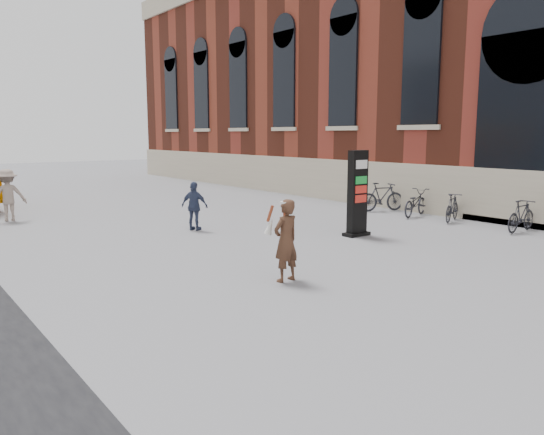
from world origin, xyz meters
TOP-DOWN VIEW (x-y plane):
  - ground at (0.00, 0.00)m, footprint 100.00×100.00m
  - station at (15.48, 6.00)m, footprint 12.15×44.50m
  - info_pylon at (4.23, 1.99)m, footprint 0.79×0.39m
  - woman at (-0.39, -0.52)m, footprint 0.66×0.62m
  - pedestrian_b at (-3.21, 10.89)m, footprint 1.20×0.78m
  - pedestrian_c at (0.94, 5.59)m, footprint 0.77×0.93m
  - bike_3 at (8.60, -0.55)m, footprint 1.64×0.54m
  - bike_5 at (8.60, 1.82)m, footprint 1.64×0.99m
  - bike_6 at (8.60, 3.34)m, footprint 1.94×1.13m
  - bike_7 at (8.60, 4.89)m, footprint 1.89×1.12m

SIDE VIEW (x-z plane):
  - ground at x=0.00m, z-range 0.00..0.00m
  - bike_5 at x=8.60m, z-range 0.00..0.95m
  - bike_6 at x=8.60m, z-range 0.00..0.96m
  - bike_3 at x=8.60m, z-range 0.00..0.97m
  - bike_7 at x=8.60m, z-range 0.00..1.09m
  - pedestrian_c at x=0.94m, z-range 0.00..1.48m
  - woman at x=-0.39m, z-range 0.02..1.67m
  - pedestrian_b at x=-3.21m, z-range 0.00..1.75m
  - info_pylon at x=4.23m, z-range 0.00..2.45m
  - station at x=15.48m, z-range -1.49..17.66m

